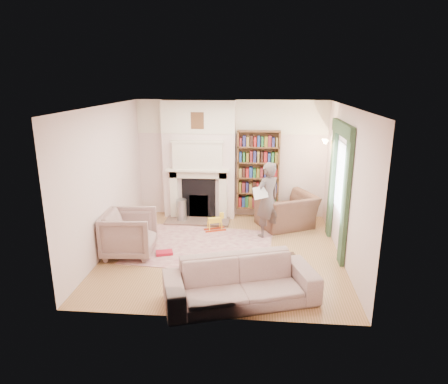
# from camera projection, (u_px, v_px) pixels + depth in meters

# --- Properties ---
(floor) EXTENTS (4.50, 4.50, 0.00)m
(floor) POSITION_uv_depth(u_px,v_px,m) (223.00, 252.00, 7.83)
(floor) COLOR olive
(floor) RESTS_ON ground
(ceiling) EXTENTS (4.50, 4.50, 0.00)m
(ceiling) POSITION_uv_depth(u_px,v_px,m) (223.00, 106.00, 7.05)
(ceiling) COLOR white
(ceiling) RESTS_ON wall_back
(wall_back) EXTENTS (4.50, 0.00, 4.50)m
(wall_back) POSITION_uv_depth(u_px,v_px,m) (231.00, 159.00, 9.59)
(wall_back) COLOR silver
(wall_back) RESTS_ON floor
(wall_front) EXTENTS (4.50, 0.00, 4.50)m
(wall_front) POSITION_uv_depth(u_px,v_px,m) (208.00, 226.00, 5.28)
(wall_front) COLOR silver
(wall_front) RESTS_ON floor
(wall_left) EXTENTS (0.00, 4.50, 4.50)m
(wall_left) POSITION_uv_depth(u_px,v_px,m) (106.00, 180.00, 7.63)
(wall_left) COLOR silver
(wall_left) RESTS_ON floor
(wall_right) EXTENTS (0.00, 4.50, 4.50)m
(wall_right) POSITION_uv_depth(u_px,v_px,m) (346.00, 186.00, 7.25)
(wall_right) COLOR silver
(wall_right) RESTS_ON floor
(fireplace) EXTENTS (1.70, 0.58, 2.80)m
(fireplace) POSITION_uv_depth(u_px,v_px,m) (199.00, 161.00, 9.47)
(fireplace) COLOR silver
(fireplace) RESTS_ON floor
(bookcase) EXTENTS (1.00, 0.24, 1.85)m
(bookcase) POSITION_uv_depth(u_px,v_px,m) (258.00, 170.00, 9.48)
(bookcase) COLOR brown
(bookcase) RESTS_ON floor
(window) EXTENTS (0.02, 0.90, 1.30)m
(window) POSITION_uv_depth(u_px,v_px,m) (341.00, 178.00, 7.62)
(window) COLOR silver
(window) RESTS_ON wall_right
(curtain_left) EXTENTS (0.07, 0.32, 2.40)m
(curtain_left) POSITION_uv_depth(u_px,v_px,m) (346.00, 201.00, 7.02)
(curtain_left) COLOR #2D472D
(curtain_left) RESTS_ON floor
(curtain_right) EXTENTS (0.07, 0.32, 2.40)m
(curtain_right) POSITION_uv_depth(u_px,v_px,m) (332.00, 181.00, 8.36)
(curtain_right) COLOR #2D472D
(curtain_right) RESTS_ON floor
(pelmet) EXTENTS (0.09, 1.70, 0.24)m
(pelmet) POSITION_uv_depth(u_px,v_px,m) (343.00, 129.00, 7.37)
(pelmet) COLOR #2D472D
(pelmet) RESTS_ON wall_right
(wall_sconce) EXTENTS (0.20, 0.24, 0.24)m
(wall_sconce) POSITION_uv_depth(u_px,v_px,m) (323.00, 145.00, 8.57)
(wall_sconce) COLOR gold
(wall_sconce) RESTS_ON wall_right
(rug) EXTENTS (2.93, 2.35, 0.01)m
(rug) POSITION_uv_depth(u_px,v_px,m) (202.00, 246.00, 8.07)
(rug) COLOR beige
(rug) RESTS_ON floor
(armchair_reading) EXTENTS (1.51, 1.44, 0.77)m
(armchair_reading) POSITION_uv_depth(u_px,v_px,m) (286.00, 211.00, 9.04)
(armchair_reading) COLOR #462F25
(armchair_reading) RESTS_ON floor
(armchair_left) EXTENTS (1.02, 0.99, 0.86)m
(armchair_left) POSITION_uv_depth(u_px,v_px,m) (129.00, 233.00, 7.60)
(armchair_left) COLOR gray
(armchair_left) RESTS_ON floor
(sofa) EXTENTS (2.45, 1.55, 0.67)m
(sofa) POSITION_uv_depth(u_px,v_px,m) (241.00, 282.00, 6.00)
(sofa) COLOR #BFAE9D
(sofa) RESTS_ON floor
(man_reading) EXTENTS (0.70, 0.68, 1.62)m
(man_reading) POSITION_uv_depth(u_px,v_px,m) (267.00, 200.00, 8.38)
(man_reading) COLOR #514340
(man_reading) RESTS_ON floor
(newspaper) EXTENTS (0.34, 0.31, 0.24)m
(newspaper) POSITION_uv_depth(u_px,v_px,m) (260.00, 193.00, 8.14)
(newspaper) COLOR silver
(newspaper) RESTS_ON man_reading
(coffee_table) EXTENTS (0.78, 0.59, 0.45)m
(coffee_table) POSITION_uv_depth(u_px,v_px,m) (276.00, 271.00, 6.56)
(coffee_table) COLOR black
(coffee_table) RESTS_ON floor
(paraffin_heater) EXTENTS (0.28, 0.28, 0.55)m
(paraffin_heater) POSITION_uv_depth(u_px,v_px,m) (182.00, 211.00, 9.39)
(paraffin_heater) COLOR #9EA1A5
(paraffin_heater) RESTS_ON floor
(rocking_horse) EXTENTS (0.50, 0.35, 0.41)m
(rocking_horse) POSITION_uv_depth(u_px,v_px,m) (215.00, 222.00, 8.84)
(rocking_horse) COLOR yellow
(rocking_horse) RESTS_ON rug
(board_game) EXTENTS (0.46, 0.46, 0.03)m
(board_game) POSITION_uv_depth(u_px,v_px,m) (207.00, 261.00, 7.38)
(board_game) COLOR #EED454
(board_game) RESTS_ON rug
(game_box_lid) EXTENTS (0.36, 0.29, 0.05)m
(game_box_lid) POSITION_uv_depth(u_px,v_px,m) (164.00, 253.00, 7.69)
(game_box_lid) COLOR #A91328
(game_box_lid) RESTS_ON rug
(comic_annuals) EXTENTS (0.93, 0.71, 0.02)m
(comic_annuals) POSITION_uv_depth(u_px,v_px,m) (236.00, 261.00, 7.38)
(comic_annuals) COLOR red
(comic_annuals) RESTS_ON rug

